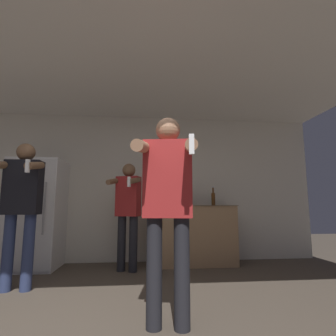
% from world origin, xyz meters
% --- Properties ---
extents(wall_back, '(7.00, 0.06, 2.55)m').
position_xyz_m(wall_back, '(0.00, 3.11, 1.27)').
color(wall_back, beige).
rests_on(wall_back, ground_plane).
extents(ceiling_slab, '(7.00, 3.60, 0.05)m').
position_xyz_m(ceiling_slab, '(0.00, 1.54, 2.57)').
color(ceiling_slab, silver).
rests_on(ceiling_slab, wall_back).
extents(refrigerator, '(0.75, 0.73, 1.66)m').
position_xyz_m(refrigerator, '(-1.24, 2.73, 0.83)').
color(refrigerator, white).
rests_on(refrigerator, ground_plane).
extents(counter, '(1.45, 0.61, 0.95)m').
position_xyz_m(counter, '(1.19, 2.79, 0.48)').
color(counter, '#997551').
rests_on(counter, ground_plane).
extents(bottle_tall_gin, '(0.06, 0.06, 0.32)m').
position_xyz_m(bottle_tall_gin, '(1.57, 2.72, 1.07)').
color(bottle_tall_gin, '#563314').
rests_on(bottle_tall_gin, counter).
extents(bottle_dark_rum, '(0.09, 0.09, 0.29)m').
position_xyz_m(bottle_dark_rum, '(0.93, 2.72, 1.06)').
color(bottle_dark_rum, maroon).
rests_on(bottle_dark_rum, counter).
extents(bottle_green_wine, '(0.07, 0.07, 0.26)m').
position_xyz_m(bottle_green_wine, '(0.77, 2.72, 1.04)').
color(bottle_green_wine, '#194723').
rests_on(bottle_green_wine, counter).
extents(bottle_short_whiskey, '(0.08, 0.08, 0.32)m').
position_xyz_m(bottle_short_whiskey, '(1.09, 2.72, 1.09)').
color(bottle_short_whiskey, maroon).
rests_on(bottle_short_whiskey, counter).
extents(person_woman_foreground, '(0.53, 0.59, 1.69)m').
position_xyz_m(person_woman_foreground, '(0.60, 0.56, 1.01)').
color(person_woman_foreground, black).
rests_on(person_woman_foreground, ground_plane).
extents(person_man_side, '(0.46, 0.49, 1.68)m').
position_xyz_m(person_man_side, '(-1.01, 1.65, 1.00)').
color(person_man_side, navy).
rests_on(person_man_side, ground_plane).
extents(person_spectator_back, '(0.51, 0.56, 1.58)m').
position_xyz_m(person_spectator_back, '(0.18, 2.42, 0.92)').
color(person_spectator_back, black).
rests_on(person_spectator_back, ground_plane).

